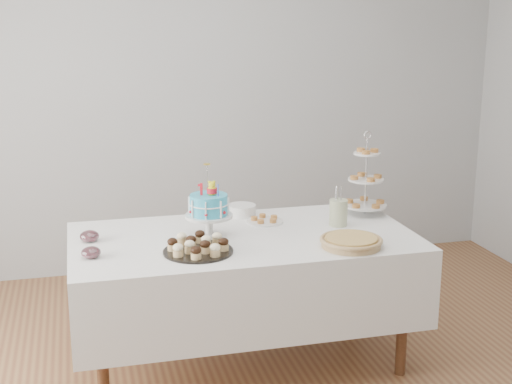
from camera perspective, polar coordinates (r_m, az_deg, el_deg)
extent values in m
cube|color=#A1A5A7|center=(5.52, -5.16, 7.51)|extent=(5.00, 0.04, 2.70)
cube|color=#A1A5A7|center=(1.78, 16.44, -7.46)|extent=(5.00, 0.04, 2.70)
cube|color=silver|center=(4.08, -1.00, -6.53)|extent=(1.92, 1.02, 0.45)
cylinder|color=brown|center=(3.73, -12.25, -12.47)|extent=(0.06, 0.06, 0.67)
cylinder|color=brown|center=(4.10, 11.65, -9.91)|extent=(0.06, 0.06, 0.67)
cylinder|color=brown|center=(4.41, -12.67, -8.21)|extent=(0.06, 0.06, 0.67)
cylinder|color=brown|center=(4.72, 7.74, -6.43)|extent=(0.06, 0.06, 0.67)
cylinder|color=#31AFD7|center=(3.96, -3.80, -1.02)|extent=(0.21, 0.21, 0.11)
torus|color=white|center=(3.96, -3.80, -0.94)|extent=(0.22, 0.22, 0.01)
cube|color=red|center=(3.93, -4.39, 0.23)|extent=(0.02, 0.02, 0.07)
cylinder|color=blue|center=(3.90, -3.05, 0.14)|extent=(0.01, 0.01, 0.07)
cylinder|color=silver|center=(3.95, -3.91, 1.03)|extent=(0.00, 0.00, 0.16)
cylinder|color=yellow|center=(3.93, -3.93, 2.24)|extent=(0.04, 0.04, 0.01)
cylinder|color=black|center=(3.74, -4.65, -4.76)|extent=(0.37, 0.37, 0.01)
ellipsoid|color=black|center=(3.72, -5.75, -4.06)|extent=(0.06, 0.06, 0.04)
ellipsoid|color=#FBEDC2|center=(3.74, -3.58, -3.90)|extent=(0.06, 0.06, 0.04)
cylinder|color=tan|center=(3.85, 7.61, -4.09)|extent=(0.32, 0.32, 0.04)
cylinder|color=#A67C40|center=(3.84, 7.63, -3.75)|extent=(0.28, 0.28, 0.02)
torus|color=tan|center=(3.84, 7.62, -3.81)|extent=(0.34, 0.34, 0.02)
cylinder|color=silver|center=(4.42, 8.80, 1.23)|extent=(0.01, 0.01, 0.48)
cylinder|color=white|center=(4.46, 8.71, -1.05)|extent=(0.27, 0.27, 0.01)
cylinder|color=white|center=(4.43, 8.79, 0.99)|extent=(0.22, 0.22, 0.01)
cylinder|color=white|center=(4.39, 8.87, 3.07)|extent=(0.16, 0.16, 0.01)
torus|color=silver|center=(4.37, 8.92, 4.52)|extent=(0.05, 0.01, 0.05)
cylinder|color=white|center=(4.39, -1.15, -1.47)|extent=(0.17, 0.17, 0.07)
cylinder|color=white|center=(4.26, 0.71, -2.36)|extent=(0.22, 0.22, 0.01)
ellipsoid|color=silver|center=(3.74, -13.06, -4.74)|extent=(0.10, 0.10, 0.06)
cylinder|color=#590714|center=(3.74, -13.06, -4.81)|extent=(0.07, 0.07, 0.03)
ellipsoid|color=silver|center=(4.00, -13.18, -3.46)|extent=(0.11, 0.11, 0.06)
cylinder|color=#590714|center=(4.01, -13.18, -3.53)|extent=(0.07, 0.07, 0.03)
cylinder|color=beige|center=(4.20, 6.60, -1.66)|extent=(0.11, 0.11, 0.16)
cylinder|color=beige|center=(4.22, 7.27, -1.41)|extent=(0.01, 0.01, 0.08)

